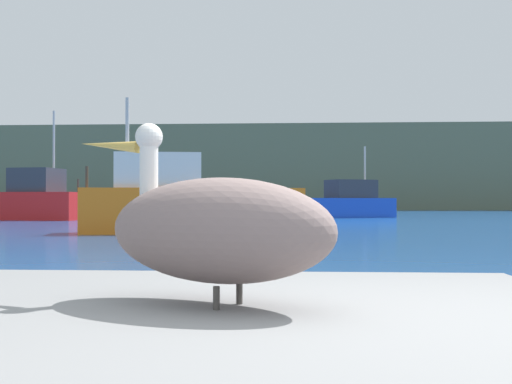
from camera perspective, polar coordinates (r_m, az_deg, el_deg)
The scene contains 6 objects.
hillside_backdrop at distance 75.51m, azimuth 3.98°, elevation 1.95°, with size 140.00×15.33×9.17m, color #5B664C.
pier_dock at distance 3.04m, azimuth -3.42°, elevation -15.45°, with size 3.44×2.84×0.59m, color gray.
pelican at distance 2.95m, azimuth -3.57°, elevation -3.24°, with size 1.43×1.02×0.86m.
fishing_boat_red at distance 37.50m, azimuth -20.28°, elevation -0.79°, with size 8.22×3.75×5.89m.
fishing_boat_blue at distance 39.41m, azimuth 7.06°, elevation -1.03°, with size 8.00×5.43×4.39m.
fishing_boat_orange at distance 21.13m, azimuth -6.14°, elevation -0.97°, with size 7.29×3.09×4.38m.
Camera 1 is at (-0.65, -2.60, 1.07)m, focal length 45.36 mm.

